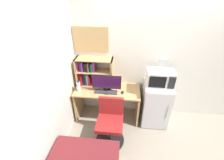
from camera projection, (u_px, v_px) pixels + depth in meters
wall_back at (173, 61)px, 2.98m from camera, size 6.40×0.04×2.60m
wall_left at (30, 108)px, 1.79m from camera, size 0.04×4.40×2.60m
desk at (108, 98)px, 3.22m from camera, size 1.34×0.61×0.74m
hutch_bookshelf at (90, 70)px, 3.12m from camera, size 0.76×0.29×0.61m
monitor at (106, 83)px, 2.94m from camera, size 0.58×0.22×0.37m
keyboard at (106, 92)px, 3.01m from camera, size 0.45×0.13×0.02m
computer_mouse at (122, 92)px, 2.99m from camera, size 0.05×0.10×0.03m
water_bottle at (79, 86)px, 3.02m from camera, size 0.08×0.08×0.23m
mini_fridge at (155, 103)px, 3.14m from camera, size 0.54×0.57×0.94m
microwave at (160, 78)px, 2.82m from camera, size 0.50×0.33×0.30m
desk_fan at (163, 64)px, 2.67m from camera, size 0.15×0.11×0.24m
desk_chair at (110, 124)px, 2.76m from camera, size 0.54×0.54×0.88m
wall_corkboard at (91, 39)px, 2.90m from camera, size 0.70×0.02×0.48m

